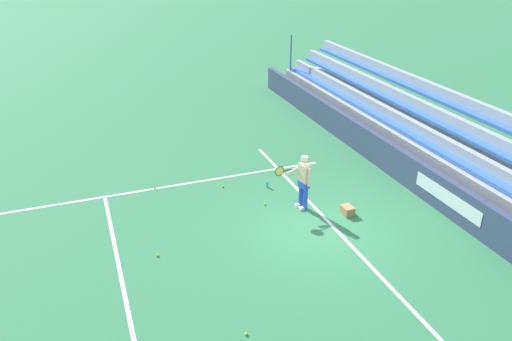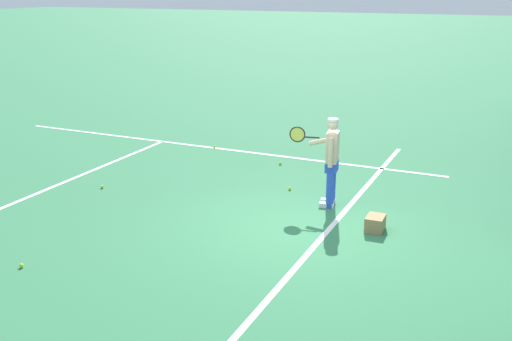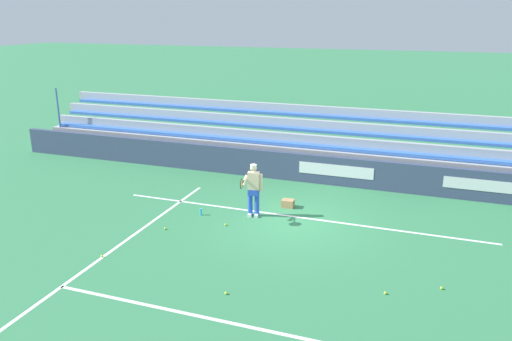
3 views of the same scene
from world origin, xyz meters
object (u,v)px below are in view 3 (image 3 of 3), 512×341
tennis_ball_on_baseline (226,225)px  water_bottle (201,212)px  tennis_ball_by_box (102,256)px  tennis_player (253,190)px  tennis_ball_stray_back (165,228)px  tennis_ball_midcourt (442,288)px  tennis_ball_toward_net (385,293)px  tennis_ball_near_player (226,293)px  ball_box_cardboard (288,203)px

tennis_ball_on_baseline → water_bottle: size_ratio=0.30×
tennis_ball_by_box → tennis_ball_on_baseline: bearing=-127.3°
tennis_player → tennis_ball_stray_back: bearing=41.6°
tennis_ball_on_baseline → tennis_ball_midcourt: bearing=164.8°
tennis_ball_toward_net → tennis_ball_stray_back: 6.77m
tennis_ball_on_baseline → tennis_ball_near_player: 3.92m
water_bottle → tennis_ball_toward_net: bearing=154.6°
tennis_ball_midcourt → water_bottle: size_ratio=0.30×
tennis_ball_midcourt → water_bottle: water_bottle is taller
tennis_ball_toward_net → water_bottle: size_ratio=0.30×
tennis_ball_on_baseline → tennis_ball_midcourt: same height
ball_box_cardboard → tennis_ball_toward_net: 5.78m
ball_box_cardboard → tennis_ball_on_baseline: bearing=57.3°
tennis_player → tennis_ball_stray_back: 2.97m
ball_box_cardboard → tennis_ball_stray_back: size_ratio=6.06×
tennis_ball_on_baseline → water_bottle: bearing=-25.5°
tennis_player → tennis_ball_midcourt: (-5.70, 2.72, -0.86)m
tennis_ball_toward_net → tennis_player: bearing=-37.1°
tennis_player → tennis_ball_by_box: 5.00m
tennis_player → tennis_ball_on_baseline: (0.53, 1.02, -0.86)m
water_bottle → tennis_ball_near_player: bearing=122.4°
tennis_player → ball_box_cardboard: (-0.84, -1.11, -0.76)m
tennis_player → water_bottle: size_ratio=7.80×
tennis_ball_by_box → tennis_ball_stray_back: 2.26m
tennis_ball_by_box → tennis_ball_stray_back: bearing=-108.1°
tennis_ball_on_baseline → tennis_player: bearing=-117.5°
ball_box_cardboard → tennis_ball_toward_net: bearing=129.0°
tennis_ball_on_baseline → tennis_ball_by_box: 3.79m
tennis_ball_toward_net → tennis_ball_by_box: (7.30, 0.65, 0.00)m
tennis_ball_toward_net → water_bottle: bearing=-25.4°
tennis_ball_near_player → tennis_ball_on_baseline: bearing=-66.9°
tennis_player → tennis_ball_midcourt: bearing=154.5°
tennis_ball_near_player → ball_box_cardboard: bearing=-88.3°
tennis_ball_near_player → water_bottle: bearing=-57.6°
tennis_ball_on_baseline → tennis_ball_stray_back: size_ratio=1.00×
tennis_ball_by_box → tennis_ball_midcourt: size_ratio=1.00×
tennis_ball_toward_net → tennis_ball_midcourt: (-1.23, -0.67, 0.00)m
tennis_ball_midcourt → tennis_ball_stray_back: bearing=-6.0°
tennis_ball_midcourt → tennis_ball_stray_back: (7.83, -0.83, 0.00)m
tennis_ball_on_baseline → tennis_ball_by_box: bearing=52.7°
tennis_ball_near_player → tennis_ball_midcourt: size_ratio=1.00×
tennis_ball_near_player → water_bottle: (2.62, -4.12, 0.08)m
tennis_ball_toward_net → water_bottle: 6.73m
ball_box_cardboard → tennis_ball_toward_net: ball_box_cardboard is taller
tennis_ball_by_box → water_bottle: size_ratio=0.30×
tennis_ball_on_baseline → tennis_ball_stray_back: bearing=28.6°
ball_box_cardboard → water_bottle: bearing=33.4°
tennis_player → tennis_ball_near_player: 4.82m
tennis_player → tennis_ball_toward_net: size_ratio=25.98×
tennis_ball_near_player → tennis_ball_stray_back: 4.16m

